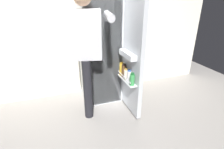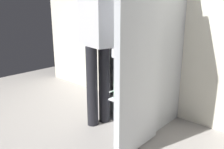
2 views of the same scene
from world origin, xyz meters
TOP-DOWN VIEW (x-y plane):
  - ground_plane at (0.00, 0.00)m, footprint 5.82×5.82m
  - kitchen_wall at (0.00, 0.87)m, footprint 4.40×0.10m
  - refrigerator at (0.03, 0.48)m, footprint 0.64×1.13m
  - person at (-0.29, 0.10)m, footprint 0.57×0.81m

SIDE VIEW (x-z plane):
  - ground_plane at x=0.00m, z-range 0.00..0.00m
  - refrigerator at x=0.03m, z-range 0.00..1.82m
  - person at x=-0.29m, z-range 0.18..1.93m
  - kitchen_wall at x=0.00m, z-range 0.00..2.45m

